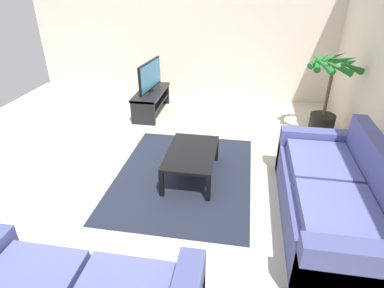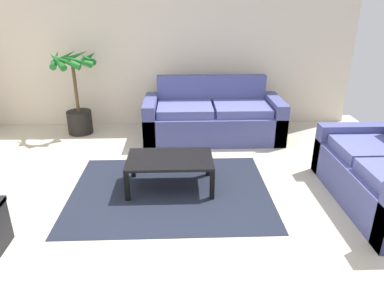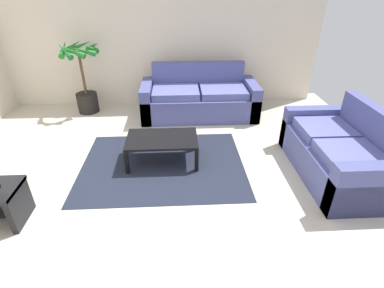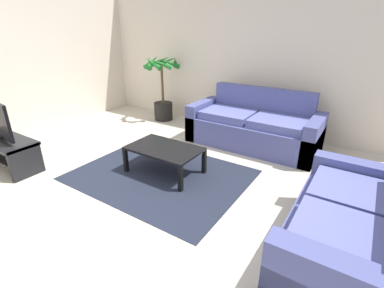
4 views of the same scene
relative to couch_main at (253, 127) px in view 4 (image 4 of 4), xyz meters
The scene contains 8 objects.
ground_plane 2.39m from the couch_main, 105.78° to the right, with size 6.60×6.60×0.00m, color beige.
wall_back 1.42m from the couch_main, 132.02° to the left, with size 6.00×0.06×2.70m, color beige.
couch_main is the anchor object (origin of this frame).
couch_loveseat 2.57m from the couch_main, 50.40° to the right, with size 0.90×1.65×0.90m.
tv_stand 3.68m from the couch_main, 134.36° to the right, with size 1.10×0.45×0.42m.
coffee_table 1.68m from the couch_main, 111.78° to the right, with size 0.95×0.59×0.36m.
area_rug 1.80m from the couch_main, 110.58° to the right, with size 2.20×1.70×0.01m, color #1E2333.
potted_palm 2.13m from the couch_main, behind, with size 0.79×0.77×1.32m.
Camera 4 is at (2.17, -1.88, 1.83)m, focal length 26.15 mm.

